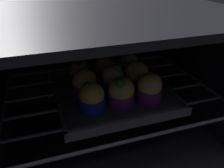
% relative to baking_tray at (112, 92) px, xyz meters
% --- Properties ---
extents(oven_cavity, '(0.59, 0.47, 0.37)m').
position_rel_baking_tray_xyz_m(oven_cavity, '(0.00, 0.06, 0.02)').
color(oven_cavity, black).
rests_on(oven_cavity, ground).
extents(oven_rack, '(0.55, 0.42, 0.01)m').
position_rel_baking_tray_xyz_m(oven_rack, '(0.00, 0.02, -0.01)').
color(oven_rack, '#51515B').
rests_on(oven_rack, oven_cavity).
extents(baking_tray, '(0.29, 0.29, 0.02)m').
position_rel_baking_tray_xyz_m(baking_tray, '(0.00, 0.00, 0.00)').
color(baking_tray, '#4C4C51').
rests_on(baking_tray, oven_rack).
extents(muffin_row0_col0, '(0.06, 0.06, 0.07)m').
position_rel_baking_tray_xyz_m(muffin_row0_col0, '(-0.07, -0.07, 0.04)').
color(muffin_row0_col0, '#1928B7').
rests_on(muffin_row0_col0, baking_tray).
extents(muffin_row0_col1, '(0.06, 0.06, 0.08)m').
position_rel_baking_tray_xyz_m(muffin_row0_col1, '(-0.00, -0.07, 0.04)').
color(muffin_row0_col1, '#7A238C').
rests_on(muffin_row0_col1, baking_tray).
extents(muffin_row0_col2, '(0.06, 0.06, 0.07)m').
position_rel_baking_tray_xyz_m(muffin_row0_col2, '(0.07, -0.07, 0.04)').
color(muffin_row0_col2, '#7A238C').
rests_on(muffin_row0_col2, baking_tray).
extents(muffin_row1_col0, '(0.06, 0.06, 0.07)m').
position_rel_baking_tray_xyz_m(muffin_row1_col0, '(-0.07, 0.00, 0.04)').
color(muffin_row1_col0, '#7A238C').
rests_on(muffin_row1_col0, baking_tray).
extents(muffin_row1_col1, '(0.06, 0.06, 0.08)m').
position_rel_baking_tray_xyz_m(muffin_row1_col1, '(0.00, -0.00, 0.04)').
color(muffin_row1_col1, '#1928B7').
rests_on(muffin_row1_col1, baking_tray).
extents(muffin_row1_col2, '(0.06, 0.06, 0.07)m').
position_rel_baking_tray_xyz_m(muffin_row1_col2, '(0.07, 0.00, 0.04)').
color(muffin_row1_col2, '#7A238C').
rests_on(muffin_row1_col2, baking_tray).
extents(muffin_row2_col0, '(0.06, 0.06, 0.07)m').
position_rel_baking_tray_xyz_m(muffin_row2_col0, '(-0.07, 0.07, 0.04)').
color(muffin_row2_col0, '#1928B7').
rests_on(muffin_row2_col0, baking_tray).
extents(muffin_row2_col1, '(0.06, 0.06, 0.08)m').
position_rel_baking_tray_xyz_m(muffin_row2_col1, '(0.00, 0.07, 0.04)').
color(muffin_row2_col1, red).
rests_on(muffin_row2_col1, baking_tray).
extents(muffin_row2_col2, '(0.06, 0.06, 0.07)m').
position_rel_baking_tray_xyz_m(muffin_row2_col2, '(0.08, 0.07, 0.04)').
color(muffin_row2_col2, '#7A238C').
rests_on(muffin_row2_col2, baking_tray).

